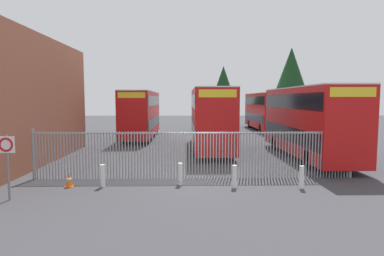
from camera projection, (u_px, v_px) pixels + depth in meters
The scene contains 14 objects.
ground_plane at pixel (191, 151), 22.88m from camera, with size 100.00×100.00×0.00m, color #3D3D42.
palisade_fence at pixel (194, 153), 14.81m from camera, with size 14.84×0.14×2.35m.
double_decker_bus_near_gate at pixel (307, 119), 20.03m from camera, with size 2.54×10.81×4.42m.
double_decker_bus_behind_fence_left at pixel (210, 116), 23.38m from camera, with size 2.54×10.81×4.42m.
double_decker_bus_behind_fence_right at pixel (141, 113), 30.36m from camera, with size 2.54×10.81×4.42m.
double_decker_bus_far_back at pixel (264, 110), 38.29m from camera, with size 2.54×10.81×4.42m.
bollard_near_left at pixel (103, 176), 13.42m from camera, with size 0.20×0.20×0.95m, color silver.
bollard_center_front at pixel (180, 174), 13.74m from camera, with size 0.20×0.20×0.95m, color silver.
bollard_near_right at pixel (235, 176), 13.30m from camera, with size 0.20×0.20×0.95m, color silver.
bollard_far_right at pixel (302, 177), 13.17m from camera, with size 0.20×0.20×0.95m, color silver.
traffic_cone_by_gate at pixel (69, 180), 13.43m from camera, with size 0.34×0.34×0.59m.
speed_limit_sign_post at pixel (7, 152), 11.51m from camera, with size 0.60×0.14×2.40m.
tree_tall_back at pixel (291, 77), 39.49m from camera, with size 5.07×5.07×10.02m.
tree_short_side at pixel (223, 87), 43.54m from camera, with size 3.91×3.91×8.17m.
Camera 1 is at (-0.37, -14.64, 3.67)m, focal length 30.00 mm.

